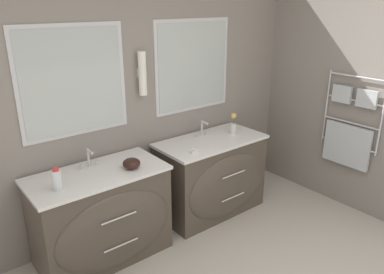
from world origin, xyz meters
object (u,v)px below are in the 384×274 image
(vanity_left, at_px, (103,217))
(toiletry_bottle, at_px, (57,180))
(flower_vase, at_px, (233,125))
(amenity_bowl, at_px, (132,163))
(vanity_right, at_px, (213,176))

(vanity_left, xyz_separation_m, toiletry_bottle, (-0.36, -0.06, 0.49))
(toiletry_bottle, xyz_separation_m, flower_vase, (1.94, 0.09, 0.01))
(amenity_bowl, relative_size, flower_vase, 0.67)
(vanity_left, xyz_separation_m, amenity_bowl, (0.27, -0.07, 0.45))
(vanity_right, distance_m, toiletry_bottle, 1.71)
(vanity_right, bearing_deg, flower_vase, 6.53)
(vanity_left, relative_size, toiletry_bottle, 6.25)
(amenity_bowl, bearing_deg, toiletry_bottle, 179.09)
(toiletry_bottle, height_order, flower_vase, flower_vase)
(vanity_right, height_order, flower_vase, flower_vase)
(vanity_left, height_order, toiletry_bottle, toiletry_bottle)
(flower_vase, bearing_deg, amenity_bowl, -175.48)
(amenity_bowl, height_order, flower_vase, flower_vase)
(vanity_right, xyz_separation_m, toiletry_bottle, (-1.63, -0.06, 0.49))
(vanity_left, bearing_deg, amenity_bowl, -14.14)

